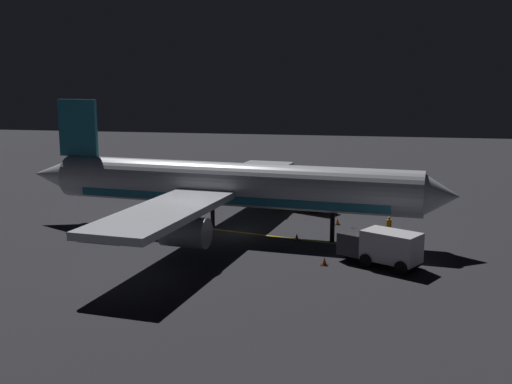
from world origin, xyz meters
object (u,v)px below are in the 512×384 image
at_px(catering_truck, 300,196).
at_px(traffic_cone_under_wing, 337,222).
at_px(airliner, 224,186).
at_px(traffic_cone_near_right, 324,262).
at_px(traffic_cone_near_left, 297,237).
at_px(ground_crew_worker, 389,227).
at_px(baggage_truck, 383,248).

xyz_separation_m(catering_truck, traffic_cone_under_wing, (5.76, 4.06, -0.99)).
bearing_deg(catering_truck, airliner, -23.78).
distance_m(airliner, traffic_cone_near_right, 11.86).
bearing_deg(traffic_cone_near_right, traffic_cone_near_left, -155.92).
height_order(airliner, ground_crew_worker, airliner).
height_order(baggage_truck, traffic_cone_under_wing, baggage_truck).
bearing_deg(airliner, ground_crew_worker, 94.27).
relative_size(airliner, traffic_cone_under_wing, 65.55).
xyz_separation_m(airliner, traffic_cone_under_wing, (-4.86, 8.74, -3.61)).
relative_size(catering_truck, traffic_cone_under_wing, 12.13).
distance_m(baggage_truck, catering_truck, 18.81).
bearing_deg(traffic_cone_near_right, airliner, -129.31).
distance_m(traffic_cone_near_right, traffic_cone_under_wing, 12.02).
relative_size(baggage_truck, traffic_cone_under_wing, 10.50).
height_order(traffic_cone_near_left, traffic_cone_under_wing, same).
bearing_deg(baggage_truck, traffic_cone_near_right, -79.59).
bearing_deg(baggage_truck, traffic_cone_under_wing, -161.33).
relative_size(traffic_cone_near_right, traffic_cone_under_wing, 1.00).
distance_m(ground_crew_worker, traffic_cone_under_wing, 5.81).
bearing_deg(ground_crew_worker, catering_truck, -139.19).
bearing_deg(traffic_cone_under_wing, baggage_truck, 18.67).
xyz_separation_m(ground_crew_worker, traffic_cone_near_right, (8.13, -4.27, -0.64)).
height_order(ground_crew_worker, traffic_cone_near_left, ground_crew_worker).
distance_m(airliner, traffic_cone_under_wing, 10.63).
xyz_separation_m(ground_crew_worker, traffic_cone_near_left, (2.10, -6.96, -0.64)).
height_order(airliner, traffic_cone_near_right, airliner).
bearing_deg(baggage_truck, airliner, -117.20).
bearing_deg(ground_crew_worker, traffic_cone_under_wing, -132.30).
height_order(catering_truck, traffic_cone_under_wing, catering_truck).
height_order(baggage_truck, traffic_cone_near_right, baggage_truck).
distance_m(airliner, ground_crew_worker, 13.38).
distance_m(baggage_truck, ground_crew_worker, 7.45).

